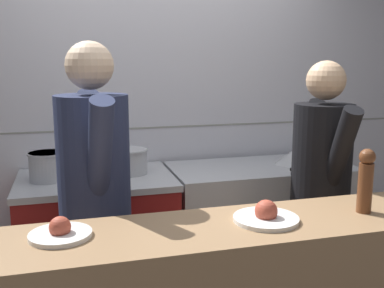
{
  "coord_description": "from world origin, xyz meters",
  "views": [
    {
      "loc": [
        -0.67,
        -1.89,
        1.65
      ],
      "look_at": [
        0.05,
        0.67,
        1.15
      ],
      "focal_mm": 42.0,
      "sensor_mm": 36.0,
      "label": 1
    }
  ],
  "objects_px": {
    "plated_dish_main": "(60,232)",
    "pepper_mill": "(366,179)",
    "sauce_pot": "(130,160)",
    "chef_head_cook": "(95,199)",
    "oven_range": "(98,241)",
    "plated_dish_appetiser": "(266,216)",
    "chef_sous": "(320,189)",
    "chefs_knife": "(305,168)",
    "mixing_bowl_steel": "(292,157)",
    "stock_pot": "(47,165)"
  },
  "relations": [
    {
      "from": "plated_dish_main",
      "to": "sauce_pot",
      "type": "bearing_deg",
      "value": 71.28
    },
    {
      "from": "mixing_bowl_steel",
      "to": "plated_dish_appetiser",
      "type": "bearing_deg",
      "value": -122.02
    },
    {
      "from": "oven_range",
      "to": "plated_dish_appetiser",
      "type": "distance_m",
      "value": 1.54
    },
    {
      "from": "plated_dish_appetiser",
      "to": "mixing_bowl_steel",
      "type": "bearing_deg",
      "value": 57.98
    },
    {
      "from": "pepper_mill",
      "to": "sauce_pot",
      "type": "bearing_deg",
      "value": 121.7
    },
    {
      "from": "oven_range",
      "to": "mixing_bowl_steel",
      "type": "bearing_deg",
      "value": -0.29
    },
    {
      "from": "stock_pot",
      "to": "sauce_pot",
      "type": "distance_m",
      "value": 0.53
    },
    {
      "from": "oven_range",
      "to": "mixing_bowl_steel",
      "type": "relative_size",
      "value": 4.11
    },
    {
      "from": "chef_head_cook",
      "to": "chef_sous",
      "type": "bearing_deg",
      "value": -4.2
    },
    {
      "from": "plated_dish_main",
      "to": "pepper_mill",
      "type": "height_order",
      "value": "pepper_mill"
    },
    {
      "from": "chefs_knife",
      "to": "plated_dish_appetiser",
      "type": "bearing_deg",
      "value": -126.1
    },
    {
      "from": "mixing_bowl_steel",
      "to": "plated_dish_main",
      "type": "xyz_separation_m",
      "value": [
        -1.62,
        -1.24,
        0.07
      ]
    },
    {
      "from": "plated_dish_main",
      "to": "chef_sous",
      "type": "bearing_deg",
      "value": 20.71
    },
    {
      "from": "oven_range",
      "to": "plated_dish_appetiser",
      "type": "xyz_separation_m",
      "value": [
        0.61,
        -1.3,
        0.57
      ]
    },
    {
      "from": "oven_range",
      "to": "stock_pot",
      "type": "distance_m",
      "value": 0.62
    },
    {
      "from": "plated_dish_appetiser",
      "to": "chef_sous",
      "type": "xyz_separation_m",
      "value": [
        0.62,
        0.59,
        -0.1
      ]
    },
    {
      "from": "chef_sous",
      "to": "plated_dish_main",
      "type": "bearing_deg",
      "value": -153.62
    },
    {
      "from": "oven_range",
      "to": "pepper_mill",
      "type": "xyz_separation_m",
      "value": [
        1.07,
        -1.31,
        0.69
      ]
    },
    {
      "from": "plated_dish_appetiser",
      "to": "pepper_mill",
      "type": "distance_m",
      "value": 0.47
    },
    {
      "from": "chefs_knife",
      "to": "plated_dish_appetiser",
      "type": "relative_size",
      "value": 1.24
    },
    {
      "from": "sauce_pot",
      "to": "chef_head_cook",
      "type": "xyz_separation_m",
      "value": [
        -0.28,
        -0.76,
        -0.02
      ]
    },
    {
      "from": "chef_head_cook",
      "to": "chef_sous",
      "type": "xyz_separation_m",
      "value": [
        1.27,
        0.01,
        -0.05
      ]
    },
    {
      "from": "mixing_bowl_steel",
      "to": "chef_head_cook",
      "type": "xyz_separation_m",
      "value": [
        -1.46,
        -0.71,
        0.02
      ]
    },
    {
      "from": "stock_pot",
      "to": "pepper_mill",
      "type": "distance_m",
      "value": 1.9
    },
    {
      "from": "stock_pot",
      "to": "plated_dish_main",
      "type": "xyz_separation_m",
      "value": [
        0.09,
        -1.25,
        0.02
      ]
    },
    {
      "from": "plated_dish_main",
      "to": "chef_head_cook",
      "type": "relative_size",
      "value": 0.13
    },
    {
      "from": "mixing_bowl_steel",
      "to": "pepper_mill",
      "type": "relative_size",
      "value": 0.87
    },
    {
      "from": "chefs_knife",
      "to": "pepper_mill",
      "type": "distance_m",
      "value": 1.24
    },
    {
      "from": "plated_dish_main",
      "to": "chef_sous",
      "type": "distance_m",
      "value": 1.53
    },
    {
      "from": "sauce_pot",
      "to": "plated_dish_appetiser",
      "type": "bearing_deg",
      "value": -74.24
    },
    {
      "from": "stock_pot",
      "to": "chef_head_cook",
      "type": "relative_size",
      "value": 0.14
    },
    {
      "from": "chef_sous",
      "to": "sauce_pot",
      "type": "bearing_deg",
      "value": 148.76
    },
    {
      "from": "oven_range",
      "to": "chefs_knife",
      "type": "relative_size",
      "value": 2.99
    },
    {
      "from": "plated_dish_appetiser",
      "to": "sauce_pot",
      "type": "bearing_deg",
      "value": 105.76
    },
    {
      "from": "plated_dish_main",
      "to": "chef_sous",
      "type": "height_order",
      "value": "chef_sous"
    },
    {
      "from": "stock_pot",
      "to": "chefs_knife",
      "type": "distance_m",
      "value": 1.75
    },
    {
      "from": "mixing_bowl_steel",
      "to": "chef_sous",
      "type": "distance_m",
      "value": 0.73
    },
    {
      "from": "mixing_bowl_steel",
      "to": "chef_sous",
      "type": "relative_size",
      "value": 0.15
    },
    {
      "from": "sauce_pot",
      "to": "chef_head_cook",
      "type": "bearing_deg",
      "value": -110.02
    },
    {
      "from": "chef_head_cook",
      "to": "chefs_knife",
      "type": "bearing_deg",
      "value": 15.96
    },
    {
      "from": "mixing_bowl_steel",
      "to": "pepper_mill",
      "type": "height_order",
      "value": "pepper_mill"
    },
    {
      "from": "sauce_pot",
      "to": "pepper_mill",
      "type": "height_order",
      "value": "pepper_mill"
    },
    {
      "from": "stock_pot",
      "to": "mixing_bowl_steel",
      "type": "distance_m",
      "value": 1.71
    },
    {
      "from": "stock_pot",
      "to": "chef_sous",
      "type": "xyz_separation_m",
      "value": [
        1.52,
        -0.71,
        -0.07
      ]
    },
    {
      "from": "sauce_pot",
      "to": "mixing_bowl_steel",
      "type": "distance_m",
      "value": 1.19
    },
    {
      "from": "sauce_pot",
      "to": "chef_head_cook",
      "type": "relative_size",
      "value": 0.14
    },
    {
      "from": "chef_sous",
      "to": "chef_head_cook",
      "type": "bearing_deg",
      "value": -173.71
    },
    {
      "from": "plated_dish_main",
      "to": "chef_head_cook",
      "type": "height_order",
      "value": "chef_head_cook"
    },
    {
      "from": "oven_range",
      "to": "chefs_knife",
      "type": "bearing_deg",
      "value": -6.17
    },
    {
      "from": "plated_dish_appetiser",
      "to": "pepper_mill",
      "type": "bearing_deg",
      "value": -1.65
    }
  ]
}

